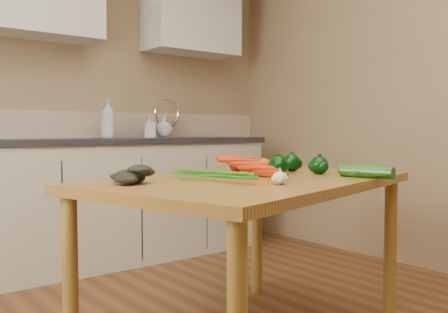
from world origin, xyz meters
name	(u,v)px	position (x,y,z in m)	size (l,w,h in m)	color
room	(255,49)	(0.00, 0.17, 1.25)	(4.04, 5.04, 2.64)	brown
counter_run	(88,201)	(0.21, 2.19, 0.46)	(2.84, 0.64, 1.14)	beige
table	(251,197)	(0.22, 0.44, 0.67)	(1.59, 1.23, 0.75)	#A4712F
soap_bottle_a	(108,119)	(0.42, 2.28, 1.04)	(0.11, 0.11, 0.29)	silver
soap_bottle_b	(150,126)	(0.78, 2.30, 0.99)	(0.08, 0.08, 0.18)	silver
soap_bottle_c	(164,126)	(0.94, 2.35, 0.99)	(0.14, 0.14, 0.18)	silver
carrot_bunch	(241,170)	(0.17, 0.46, 0.79)	(0.26, 0.20, 0.07)	red
leafy_greens	(129,171)	(-0.31, 0.55, 0.80)	(0.20, 0.18, 0.10)	black
garlic_bulb	(280,178)	(0.12, 0.17, 0.78)	(0.06, 0.06, 0.05)	white
pepper_a	(279,165)	(0.45, 0.51, 0.80)	(0.09, 0.09, 0.09)	black
pepper_b	(292,163)	(0.60, 0.57, 0.80)	(0.09, 0.09, 0.09)	black
pepper_c	(319,165)	(0.58, 0.37, 0.79)	(0.08, 0.08, 0.08)	black
tomato_a	(237,166)	(0.34, 0.69, 0.79)	(0.07, 0.07, 0.07)	#830207
tomato_b	(243,164)	(0.42, 0.74, 0.79)	(0.07, 0.07, 0.07)	#D55105
tomato_c	(264,164)	(0.52, 0.69, 0.78)	(0.07, 0.07, 0.06)	#D55105
zucchini_a	(361,169)	(0.71, 0.24, 0.78)	(0.05, 0.05, 0.20)	#104307
zucchini_b	(367,172)	(0.60, 0.13, 0.78)	(0.05, 0.05, 0.23)	#104307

